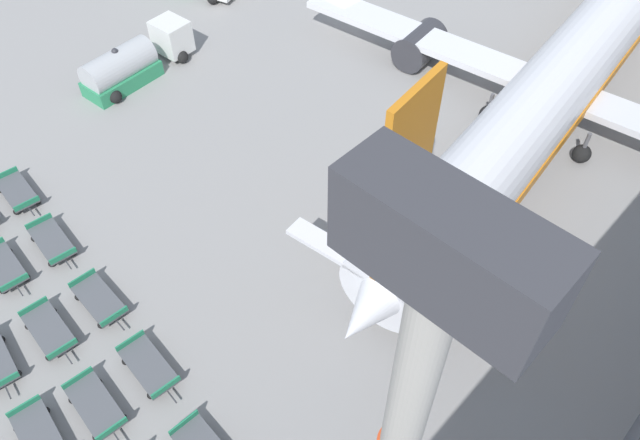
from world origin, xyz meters
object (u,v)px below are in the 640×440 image
object	(u,v)px
airplane	(569,70)
baggage_dolly_row_far_col_d	(149,366)
baggage_dolly_row_far_col_b	(52,242)
fuel_tanker_secondary	(133,62)
baggage_dolly_row_far_col_c	(99,300)
baggage_dolly_row_mid_b_col_c	(49,330)
baggage_dolly_row_mid_b_col_b	(4,267)
baggage_dolly_row_mid_b_col_d	(96,406)
baggage_dolly_row_far_col_a	(17,192)
baggage_dolly_row_mid_a_col_d	(40,437)

from	to	relation	value
airplane	baggage_dolly_row_far_col_d	size ratio (longest dim) A/B	12.40
baggage_dolly_row_far_col_b	baggage_dolly_row_far_col_d	world-z (taller)	same
fuel_tanker_secondary	baggage_dolly_row_far_col_c	xyz separation A→B (m)	(14.28, -12.24, -0.74)
baggage_dolly_row_far_col_b	baggage_dolly_row_mid_b_col_c	bearing A→B (deg)	-31.99
baggage_dolly_row_mid_b_col_b	baggage_dolly_row_mid_b_col_c	bearing A→B (deg)	-4.27
baggage_dolly_row_mid_b_col_d	baggage_dolly_row_far_col_a	distance (m)	14.68
baggage_dolly_row_far_col_c	baggage_dolly_row_far_col_a	bearing A→B (deg)	174.40
baggage_dolly_row_mid_b_col_d	baggage_dolly_row_far_col_a	size ratio (longest dim) A/B	1.00
airplane	baggage_dolly_row_far_col_c	distance (m)	30.21
baggage_dolly_row_far_col_a	baggage_dolly_row_far_col_b	distance (m)	4.68
baggage_dolly_row_mid_a_col_d	baggage_dolly_row_mid_b_col_c	size ratio (longest dim) A/B	1.00
airplane	baggage_dolly_row_mid_b_col_b	distance (m)	34.03
baggage_dolly_row_mid_b_col_d	fuel_tanker_secondary	bearing A→B (deg)	140.71
baggage_dolly_row_far_col_d	baggage_dolly_row_mid_b_col_c	bearing A→B (deg)	-156.98
baggage_dolly_row_mid_b_col_c	baggage_dolly_row_far_col_b	distance (m)	5.53
airplane	fuel_tanker_secondary	bearing A→B (deg)	-143.71
baggage_dolly_row_mid_b_col_b	baggage_dolly_row_far_col_a	bearing A→B (deg)	144.44
baggage_dolly_row_mid_a_col_d	baggage_dolly_row_far_col_d	distance (m)	5.05
baggage_dolly_row_mid_b_col_d	baggage_dolly_row_far_col_c	distance (m)	5.52
baggage_dolly_row_far_col_a	baggage_dolly_row_mid_b_col_c	bearing A→B (deg)	-20.54
baggage_dolly_row_far_col_d	baggage_dolly_row_mid_a_col_d	bearing A→B (deg)	-97.27
baggage_dolly_row_mid_a_col_d	baggage_dolly_row_mid_b_col_b	xyz separation A→B (m)	(-9.21, 3.31, 0.00)
baggage_dolly_row_mid_b_col_b	baggage_dolly_row_mid_a_col_d	bearing A→B (deg)	-19.75
baggage_dolly_row_mid_b_col_c	baggage_dolly_row_far_col_d	distance (m)	5.31
baggage_dolly_row_mid_a_col_d	baggage_dolly_row_far_col_b	world-z (taller)	same
baggage_dolly_row_mid_b_col_d	baggage_dolly_row_far_col_c	size ratio (longest dim) A/B	1.00
baggage_dolly_row_mid_a_col_d	fuel_tanker_secondary	bearing A→B (deg)	135.88
baggage_dolly_row_mid_b_col_d	baggage_dolly_row_mid_b_col_c	bearing A→B (deg)	172.93
fuel_tanker_secondary	baggage_dolly_row_far_col_c	bearing A→B (deg)	-40.60
fuel_tanker_secondary	baggage_dolly_row_far_col_c	world-z (taller)	fuel_tanker_secondary
baggage_dolly_row_mid_b_col_c	baggage_dolly_row_far_col_a	xyz separation A→B (m)	(-9.33, 3.50, 0.00)
fuel_tanker_secondary	baggage_dolly_row_mid_a_col_d	size ratio (longest dim) A/B	2.14
baggage_dolly_row_mid_b_col_c	baggage_dolly_row_far_col_b	xyz separation A→B (m)	(-4.69, 2.93, 0.00)
airplane	baggage_dolly_row_mid_b_col_b	world-z (taller)	airplane
airplane	baggage_dolly_row_mid_b_col_d	world-z (taller)	airplane
fuel_tanker_secondary	baggage_dolly_row_mid_b_col_d	bearing A→B (deg)	-39.29
baggage_dolly_row_far_col_a	baggage_dolly_row_far_col_d	distance (m)	14.29
airplane	baggage_dolly_row_far_col_c	size ratio (longest dim) A/B	12.45
fuel_tanker_secondary	baggage_dolly_row_far_col_d	world-z (taller)	fuel_tanker_secondary
baggage_dolly_row_mid_b_col_b	baggage_dolly_row_far_col_b	distance (m)	2.57
baggage_dolly_row_mid_a_col_d	baggage_dolly_row_far_col_c	size ratio (longest dim) A/B	1.01
baggage_dolly_row_mid_b_col_d	baggage_dolly_row_far_col_d	bearing A→B (deg)	87.50
airplane	baggage_dolly_row_far_col_c	xyz separation A→B (m)	(-8.40, -28.90, -2.56)
baggage_dolly_row_mid_b_col_b	baggage_dolly_row_far_col_d	world-z (taller)	same
fuel_tanker_secondary	baggage_dolly_row_far_col_b	bearing A→B (deg)	-51.77
baggage_dolly_row_mid_b_col_b	baggage_dolly_row_far_col_d	distance (m)	9.99
baggage_dolly_row_far_col_a	baggage_dolly_row_far_col_d	xyz separation A→B (m)	(14.22, -1.42, 0.00)
airplane	baggage_dolly_row_mid_a_col_d	size ratio (longest dim) A/B	12.35
baggage_dolly_row_mid_a_col_d	baggage_dolly_row_mid_b_col_b	distance (m)	9.78
baggage_dolly_row_far_col_b	baggage_dolly_row_far_col_c	size ratio (longest dim) A/B	1.01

